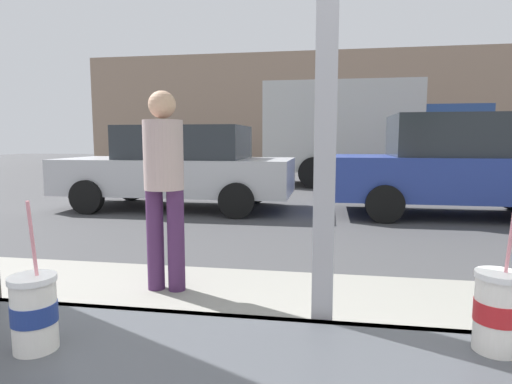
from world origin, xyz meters
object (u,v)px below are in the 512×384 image
soda_cup_right (34,311)px  parked_car_blue (456,166)px  parked_car_silver (179,167)px  pedestrian (164,178)px  box_truck (364,131)px  soda_cup_left (497,310)px

soda_cup_right → parked_car_blue: (2.87, 7.52, -0.12)m
soda_cup_right → parked_car_blue: bearing=69.1°
soda_cup_right → parked_car_silver: 7.89m
soda_cup_right → pedestrian: bearing=106.0°
parked_car_silver → soda_cup_right: bearing=-72.4°
box_truck → parked_car_blue: bearing=-76.6°
soda_cup_right → soda_cup_left: bearing=9.2°
soda_cup_left → soda_cup_right: size_ratio=1.03×
soda_cup_right → parked_car_blue: 8.05m
parked_car_blue → box_truck: bearing=103.4°
parked_car_silver → pedestrian: bearing=-71.6°
parked_car_blue → soda_cup_right: bearing=-110.9°
box_truck → pedestrian: (-2.36, -10.18, -0.57)m
parked_car_blue → pedestrian: parked_car_blue is taller
parked_car_silver → parked_car_blue: parked_car_blue is taller
soda_cup_left → parked_car_silver: (-3.30, 7.37, -0.20)m
parked_car_blue → box_truck: size_ratio=0.70×
soda_cup_left → pedestrian: pedestrian is taller
soda_cup_right → parked_car_silver: (-2.38, 7.52, -0.19)m
soda_cup_left → parked_car_blue: parked_car_blue is taller
soda_cup_right → parked_car_blue: parked_car_blue is taller
parked_car_silver → pedestrian: pedestrian is taller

